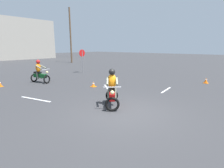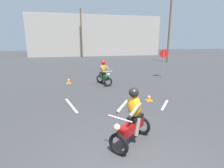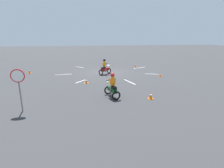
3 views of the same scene
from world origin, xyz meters
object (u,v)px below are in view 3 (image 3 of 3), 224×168
object	(u,v)px
motorcycle_rider_foreground	(105,68)
stop_sign	(18,82)
traffic_cone_far_right	(86,81)
traffic_cone_near_right	(151,96)
traffic_cone_mid_center	(135,66)
motorcycle_rider_background	(112,87)
traffic_cone_mid_left	(160,75)
traffic_cone_near_left	(29,72)

from	to	relation	value
motorcycle_rider_foreground	stop_sign	distance (m)	10.36
motorcycle_rider_foreground	traffic_cone_far_right	xyz separation A→B (m)	(2.09, 3.34, -0.57)
traffic_cone_near_right	traffic_cone_mid_center	distance (m)	12.13
motorcycle_rider_background	motorcycle_rider_foreground	bearing A→B (deg)	72.56
traffic_cone_mid_center	stop_sign	bearing A→B (deg)	50.17
motorcycle_rider_background	traffic_cone_far_right	world-z (taller)	motorcycle_rider_background
stop_sign	traffic_cone_mid_left	xyz separation A→B (m)	(-11.01, -6.47, -1.49)
motorcycle_rider_foreground	motorcycle_rider_background	distance (m)	7.31
traffic_cone_near_right	traffic_cone_far_right	xyz separation A→B (m)	(3.93, -4.71, -0.04)
motorcycle_rider_background	traffic_cone_mid_center	distance (m)	12.19
traffic_cone_near_left	traffic_cone_near_right	size ratio (longest dim) A/B	0.96
traffic_cone_near_left	motorcycle_rider_foreground	bearing A→B (deg)	165.78
traffic_cone_near_left	traffic_cone_far_right	world-z (taller)	traffic_cone_near_left
motorcycle_rider_background	traffic_cone_mid_center	world-z (taller)	motorcycle_rider_background
traffic_cone_mid_center	motorcycle_rider_foreground	bearing A→B (deg)	39.30
motorcycle_rider_background	traffic_cone_mid_left	distance (m)	7.81
motorcycle_rider_foreground	traffic_cone_near_left	distance (m)	8.32
motorcycle_rider_background	traffic_cone_near_right	world-z (taller)	motorcycle_rider_background
traffic_cone_near_right	motorcycle_rider_foreground	bearing A→B (deg)	-77.15
traffic_cone_near_left	traffic_cone_mid_center	size ratio (longest dim) A/B	0.98
motorcycle_rider_background	traffic_cone_far_right	bearing A→B (deg)	98.23
traffic_cone_mid_left	traffic_cone_far_right	bearing A→B (deg)	9.31
traffic_cone_near_left	traffic_cone_mid_center	distance (m)	12.75
motorcycle_rider_background	traffic_cone_mid_left	bearing A→B (deg)	28.25
traffic_cone_near_left	traffic_cone_near_right	world-z (taller)	traffic_cone_near_right
motorcycle_rider_background	traffic_cone_near_right	size ratio (longest dim) A/B	4.08
traffic_cone_near_left	traffic_cone_near_right	xyz separation A→B (m)	(-9.88, 10.09, 0.01)
motorcycle_rider_foreground	traffic_cone_mid_left	world-z (taller)	motorcycle_rider_foreground
traffic_cone_near_left	traffic_cone_far_right	distance (m)	8.02
motorcycle_rider_background	traffic_cone_mid_center	xyz separation A→B (m)	(-5.13, -11.05, -0.53)
traffic_cone_far_right	motorcycle_rider_background	bearing A→B (deg)	111.45
stop_sign	traffic_cone_far_right	size ratio (longest dim) A/B	7.13
motorcycle_rider_background	traffic_cone_mid_left	world-z (taller)	motorcycle_rider_background
traffic_cone_near_left	traffic_cone_mid_left	distance (m)	13.98
traffic_cone_far_right	stop_sign	bearing A→B (deg)	55.43
traffic_cone_near_right	traffic_cone_far_right	world-z (taller)	traffic_cone_near_right
motorcycle_rider_background	traffic_cone_near_left	world-z (taller)	motorcycle_rider_background
stop_sign	motorcycle_rider_foreground	bearing A→B (deg)	-123.60
motorcycle_rider_foreground	traffic_cone_far_right	size ratio (longest dim) A/B	5.15
motorcycle_rider_foreground	traffic_cone_mid_center	xyz separation A→B (m)	(-4.59, -3.76, -0.53)
stop_sign	traffic_cone_near_left	distance (m)	10.99
traffic_cone_near_right	traffic_cone_far_right	bearing A→B (deg)	-50.20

